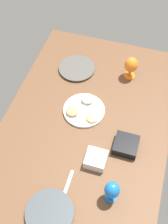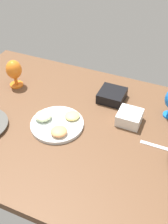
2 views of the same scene
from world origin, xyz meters
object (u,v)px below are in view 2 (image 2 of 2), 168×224
(hurricane_glass_orange, at_px, (14,71))
(square_bowl_black, at_px, (112,95))
(square_bowl_white, at_px, (130,117))
(fruit_platter, at_px, (56,123))

(hurricane_glass_orange, distance_m, square_bowl_black, 0.58)
(hurricane_glass_orange, relative_size, square_bowl_black, 1.19)
(square_bowl_white, bearing_deg, square_bowl_black, -45.32)
(hurricane_glass_orange, bearing_deg, square_bowl_black, -170.48)
(fruit_platter, distance_m, square_bowl_black, 0.37)
(hurricane_glass_orange, bearing_deg, square_bowl_white, 176.08)
(fruit_platter, relative_size, square_bowl_black, 1.91)
(fruit_platter, height_order, square_bowl_black, square_bowl_black)
(fruit_platter, height_order, hurricane_glass_orange, hurricane_glass_orange)
(fruit_platter, relative_size, hurricane_glass_orange, 1.60)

